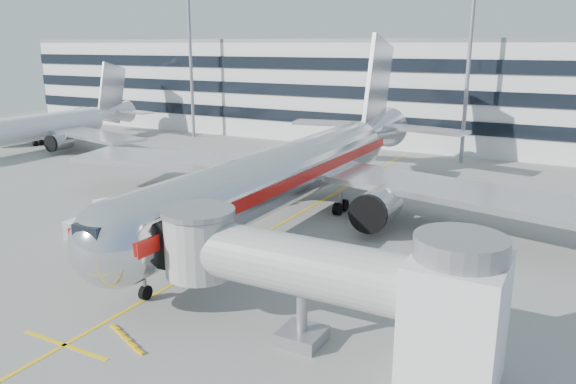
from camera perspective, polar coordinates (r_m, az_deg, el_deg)
The scene contains 15 objects.
ground at distance 40.94m, azimuth -6.65°, elevation -6.52°, with size 180.00×180.00×0.00m, color gray.
lead_in_line at distance 48.96m, azimuth 0.06°, elevation -2.80°, with size 0.25×70.00×0.01m, color yellow.
stop_bar at distance 31.66m, azimuth -21.77°, elevation -14.24°, with size 6.00×0.25×0.01m, color yellow.
main_jet at distance 49.33m, azimuth 1.01°, elevation 2.42°, with size 50.95×48.70×16.06m.
jet_bridge at distance 27.41m, azimuth 4.62°, elevation -8.77°, with size 17.80×4.50×7.00m.
terminal at distance 91.99m, azimuth 14.64°, elevation 9.96°, with size 150.00×24.25×15.60m.
light_mast_west at distance 92.77m, azimuth -9.93°, elevation 14.63°, with size 2.40×1.20×25.45m.
light_mast_centre at distance 74.42m, azimuth 18.03°, elevation 14.16°, with size 2.40×1.20×25.45m.
second_jet at distance 89.48m, azimuth -24.10°, elevation 6.05°, with size 38.21×36.52×12.04m.
belt_loader at distance 47.83m, azimuth -15.94°, elevation -2.98°, with size 5.05×3.23×2.37m.
baggage_tug at distance 47.44m, azimuth -18.38°, elevation -3.13°, with size 2.69×1.91×1.89m.
cargo_container_left at distance 52.16m, azimuth -18.23°, elevation -1.59°, with size 1.87×1.87×1.52m.
cargo_container_right at distance 47.02m, azimuth -20.72°, elevation -3.60°, with size 1.52×1.52×1.48m.
cargo_container_front at distance 46.69m, azimuth -18.44°, elevation -3.34°, with size 1.72×1.72×1.77m.
ramp_worker at distance 45.59m, azimuth -19.30°, elevation -3.97°, with size 0.58×0.38×1.59m, color #AAF81A.
Camera 1 is at (22.19, -31.05, 14.82)m, focal length 35.00 mm.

